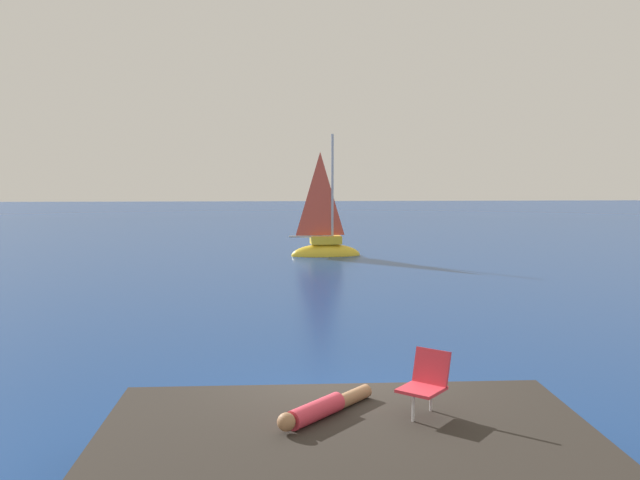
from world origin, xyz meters
TOP-DOWN VIEW (x-y plane):
  - ground_plane at (0.00, 0.00)m, footprint 160.00×160.00m
  - boulder_seaward at (-2.54, -0.86)m, footprint 1.30×1.37m
  - boulder_inland at (2.36, -0.60)m, footprint 1.28×1.35m
  - sailboat_near at (1.19, 21.09)m, footprint 3.37×1.37m
  - person_sunbather at (-0.36, -1.99)m, footprint 1.27×1.40m
  - beach_chair at (0.95, -1.95)m, footprint 0.75×0.76m

SIDE VIEW (x-z plane):
  - ground_plane at x=0.00m, z-range 0.00..0.00m
  - boulder_seaward at x=-2.54m, z-range -0.36..0.36m
  - boulder_inland at x=2.36m, z-range -0.37..0.37m
  - sailboat_near at x=1.19m, z-range -2.75..3.41m
  - person_sunbather at x=-0.36m, z-range 0.83..1.08m
  - beach_chair at x=0.95m, z-range 0.88..1.68m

